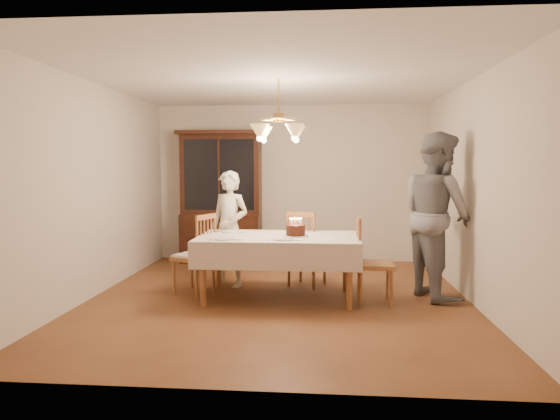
# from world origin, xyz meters

# --- Properties ---
(ground) EXTENTS (5.00, 5.00, 0.00)m
(ground) POSITION_xyz_m (0.00, 0.00, 0.00)
(ground) COLOR brown
(ground) RESTS_ON ground
(room_shell) EXTENTS (5.00, 5.00, 5.00)m
(room_shell) POSITION_xyz_m (0.00, 0.00, 1.58)
(room_shell) COLOR white
(room_shell) RESTS_ON ground
(dining_table) EXTENTS (1.90, 1.10, 0.76)m
(dining_table) POSITION_xyz_m (0.00, 0.00, 0.68)
(dining_table) COLOR brown
(dining_table) RESTS_ON ground
(china_hutch) EXTENTS (1.38, 0.54, 2.16)m
(china_hutch) POSITION_xyz_m (-1.15, 2.25, 1.04)
(china_hutch) COLOR black
(china_hutch) RESTS_ON ground
(chair_far_side) EXTENTS (0.57, 0.56, 1.00)m
(chair_far_side) POSITION_xyz_m (0.31, 0.66, 0.44)
(chair_far_side) COLOR brown
(chair_far_side) RESTS_ON ground
(chair_left_end) EXTENTS (0.55, 0.56, 1.00)m
(chair_left_end) POSITION_xyz_m (-1.07, 0.15, 0.45)
(chair_left_end) COLOR brown
(chair_left_end) RESTS_ON ground
(chair_right_end) EXTENTS (0.43, 0.45, 1.00)m
(chair_right_end) POSITION_xyz_m (1.12, -0.12, 0.44)
(chair_right_end) COLOR brown
(chair_right_end) RESTS_ON ground
(elderly_woman) EXTENTS (0.66, 0.56, 1.53)m
(elderly_woman) POSITION_xyz_m (-0.70, 0.59, 0.76)
(elderly_woman) COLOR beige
(elderly_woman) RESTS_ON ground
(adult_in_grey) EXTENTS (1.02, 1.16, 1.99)m
(adult_in_grey) POSITION_xyz_m (1.90, 0.26, 1.00)
(adult_in_grey) COLOR slate
(adult_in_grey) RESTS_ON ground
(birthday_cake) EXTENTS (0.30, 0.30, 0.22)m
(birthday_cake) POSITION_xyz_m (0.21, -0.04, 0.82)
(birthday_cake) COLOR white
(birthday_cake) RESTS_ON dining_table
(place_setting_near_left) EXTENTS (0.37, 0.23, 0.02)m
(place_setting_near_left) POSITION_xyz_m (-0.57, -0.35, 0.77)
(place_setting_near_left) COLOR white
(place_setting_near_left) RESTS_ON dining_table
(place_setting_near_right) EXTENTS (0.38, 0.24, 0.02)m
(place_setting_near_right) POSITION_xyz_m (0.10, -0.32, 0.77)
(place_setting_near_right) COLOR white
(place_setting_near_right) RESTS_ON dining_table
(place_setting_far_left) EXTENTS (0.38, 0.23, 0.02)m
(place_setting_far_left) POSITION_xyz_m (-0.62, 0.30, 0.77)
(place_setting_far_left) COLOR white
(place_setting_far_left) RESTS_ON dining_table
(chandelier) EXTENTS (0.62, 0.62, 0.73)m
(chandelier) POSITION_xyz_m (-0.00, -0.00, 1.98)
(chandelier) COLOR #BF8C3F
(chandelier) RESTS_ON ground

